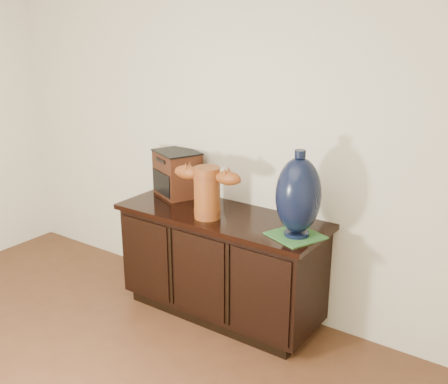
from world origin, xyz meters
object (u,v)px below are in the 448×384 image
Objects in this scene: tv_radio at (177,173)px; terracotta_vessel at (207,190)px; spray_can at (214,196)px; sideboard at (221,264)px; lamp_base at (298,196)px.

terracotta_vessel is at bearing -5.10° from tv_radio.
spray_can is (-0.10, 0.21, -0.12)m from terracotta_vessel.
sideboard is at bearing 65.90° from terracotta_vessel.
tv_radio is 0.38m from spray_can.
lamp_base is at bearing -5.54° from sideboard.
tv_radio is 0.78× the size of lamp_base.
lamp_base reaches higher than terracotta_vessel.
sideboard is 0.47m from spray_can.
lamp_base is (0.63, 0.05, 0.06)m from terracotta_vessel.
terracotta_vessel reaches higher than sideboard.
terracotta_vessel reaches higher than spray_can.
spray_can is (-0.13, 0.10, 0.44)m from sideboard.
lamp_base reaches higher than spray_can.
tv_radio is at bearing 169.23° from lamp_base.
terracotta_vessel is at bearing -64.64° from spray_can.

